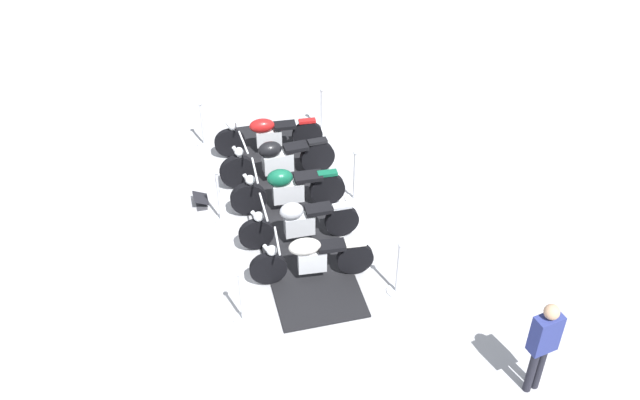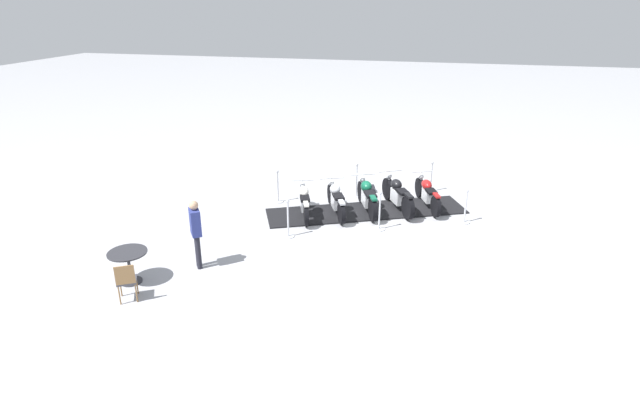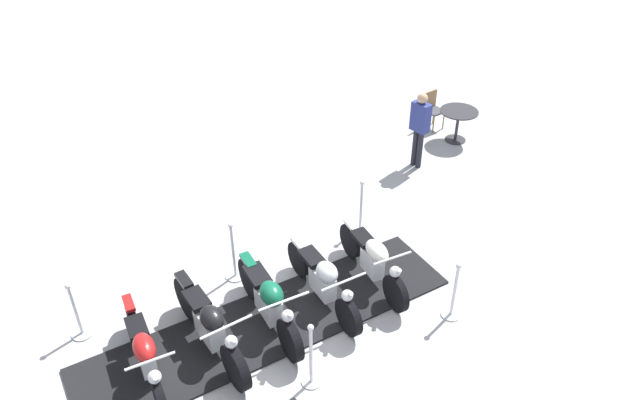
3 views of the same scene
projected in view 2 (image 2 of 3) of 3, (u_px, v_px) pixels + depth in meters
The scene contains 17 objects.
ground_plane at pixel (367, 212), 15.61m from camera, with size 80.00×80.00×0.00m, color #B2B2B7.
display_platform at pixel (367, 211), 15.60m from camera, with size 6.06×1.44×0.04m, color black.
motorcycle_maroon at pixel (427, 192), 15.79m from camera, with size 2.16×0.98×0.94m.
motorcycle_black at pixel (397, 194), 15.61m from camera, with size 2.13×1.26×1.02m.
motorcycle_forest at pixel (367, 196), 15.45m from camera, with size 2.08×1.06×0.99m.
motorcycle_chrome at pixel (336, 199), 15.29m from camera, with size 2.05×1.10×0.92m.
motorcycle_cream at pixel (304, 200), 15.13m from camera, with size 2.03×0.93×0.93m.
stanchion_left_mid at pixel (379, 218), 14.29m from camera, with size 0.35×0.35×1.15m.
stanchion_left_front at pixel (465, 212), 14.74m from camera, with size 0.34×0.34×1.03m.
stanchion_right_rear at pixel (278, 192), 16.23m from camera, with size 0.32×0.32×1.07m.
stanchion_right_mid at pixel (356, 184), 16.64m from camera, with size 0.29×0.29×1.16m.
stanchion_right_front at pixel (431, 181), 17.10m from camera, with size 0.30×0.30×1.07m.
stanchion_left_rear at pixel (288, 225), 13.85m from camera, with size 0.33×0.33×1.10m.
info_placard at pixel (370, 190), 17.14m from camera, with size 0.40×0.44×0.23m.
cafe_table at pixel (128, 259), 11.54m from camera, with size 0.88×0.88×0.77m.
cafe_chair_near_table at pixel (126, 280), 10.83m from camera, with size 0.55×0.55×0.91m.
bystander_person at pixel (196, 228), 12.02m from camera, with size 0.45×0.41×1.73m.
Camera 2 is at (-14.30, -2.01, 6.10)m, focal length 28.63 mm.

